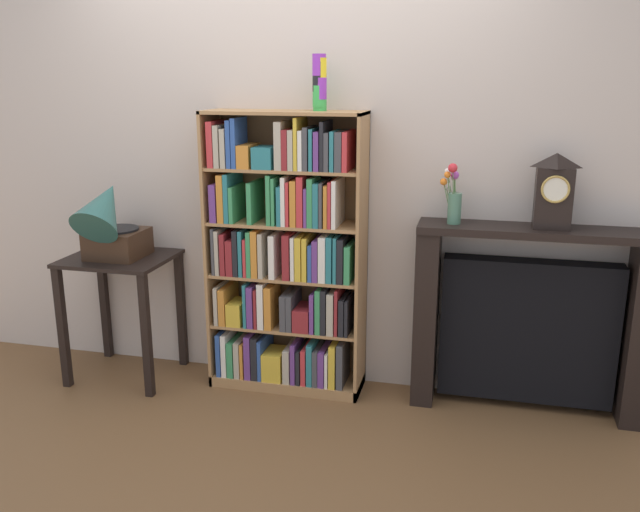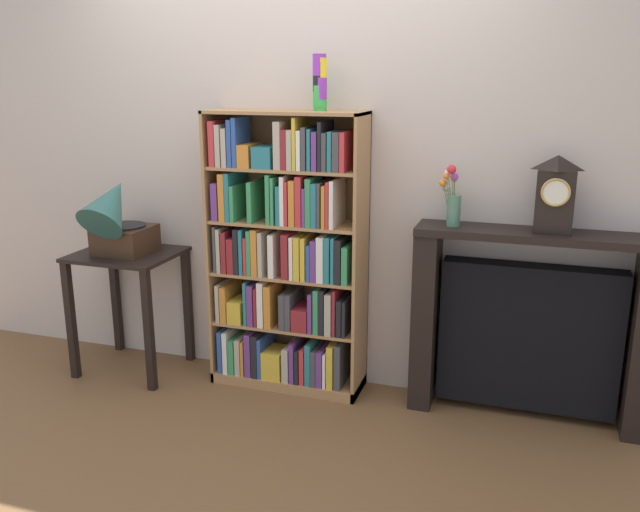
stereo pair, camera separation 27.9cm
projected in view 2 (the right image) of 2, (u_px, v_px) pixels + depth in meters
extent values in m
cube|color=brown|center=(280.00, 394.00, 3.81)|extent=(8.04, 6.40, 0.02)
cube|color=beige|center=(327.00, 160.00, 3.72)|extent=(5.04, 0.08, 2.60)
cube|color=#A87A4C|center=(218.00, 248.00, 3.86)|extent=(0.02, 0.29, 1.58)
cube|color=#A87A4C|center=(361.00, 260.00, 3.60)|extent=(0.02, 0.29, 1.58)
cube|color=brown|center=(296.00, 248.00, 3.86)|extent=(0.87, 0.01, 1.58)
cube|color=#A87A4C|center=(285.00, 112.00, 3.53)|extent=(0.87, 0.29, 0.02)
cube|color=#A87A4C|center=(289.00, 378.00, 3.93)|extent=(0.87, 0.29, 0.06)
cube|color=#2D519E|center=(228.00, 346.00, 3.99)|extent=(0.03, 0.25, 0.26)
cube|color=white|center=(232.00, 348.00, 3.97)|extent=(0.03, 0.22, 0.25)
cube|color=#388E56|center=(238.00, 352.00, 3.96)|extent=(0.04, 0.21, 0.21)
cube|color=#B2A893|center=(244.00, 352.00, 3.95)|extent=(0.03, 0.22, 0.22)
cube|color=orange|center=(250.00, 352.00, 3.96)|extent=(0.02, 0.25, 0.21)
cube|color=#663884|center=(255.00, 350.00, 3.93)|extent=(0.04, 0.23, 0.26)
cube|color=black|center=(261.00, 352.00, 3.91)|extent=(0.04, 0.21, 0.26)
cube|color=#2D519E|center=(267.00, 352.00, 3.92)|extent=(0.02, 0.25, 0.24)
cube|color=gold|center=(276.00, 362.00, 3.88)|extent=(0.11, 0.18, 0.16)
cube|color=#B2A893|center=(292.00, 359.00, 3.87)|extent=(0.04, 0.25, 0.20)
cube|color=#663884|center=(297.00, 358.00, 3.84)|extent=(0.03, 0.21, 0.24)
cube|color=black|center=(303.00, 361.00, 3.85)|extent=(0.02, 0.24, 0.20)
cube|color=#C63338|center=(308.00, 360.00, 3.84)|extent=(0.03, 0.24, 0.21)
cube|color=teal|center=(313.00, 360.00, 3.80)|extent=(0.03, 0.20, 0.25)
cube|color=#424247|center=(318.00, 363.00, 3.80)|extent=(0.03, 0.20, 0.21)
cube|color=#663884|center=(325.00, 363.00, 3.80)|extent=(0.03, 0.23, 0.21)
cube|color=white|center=(329.00, 366.00, 3.78)|extent=(0.02, 0.20, 0.20)
cube|color=gold|center=(336.00, 361.00, 3.79)|extent=(0.04, 0.25, 0.25)
cube|color=#424247|center=(342.00, 362.00, 3.76)|extent=(0.04, 0.23, 0.26)
cube|color=#A87A4C|center=(288.00, 324.00, 3.84)|extent=(0.84, 0.27, 0.02)
cube|color=#B2A893|center=(226.00, 298.00, 3.91)|extent=(0.02, 0.25, 0.22)
cube|color=orange|center=(231.00, 300.00, 3.90)|extent=(0.04, 0.24, 0.21)
cube|color=gold|center=(240.00, 310.00, 3.86)|extent=(0.08, 0.17, 0.13)
cube|color=teal|center=(252.00, 300.00, 3.84)|extent=(0.02, 0.21, 0.25)
cube|color=#663884|center=(256.00, 302.00, 3.83)|extent=(0.04, 0.20, 0.24)
cube|color=maroon|center=(261.00, 303.00, 3.82)|extent=(0.02, 0.20, 0.23)
cube|color=white|center=(267.00, 301.00, 3.81)|extent=(0.04, 0.22, 0.26)
cube|color=orange|center=(273.00, 303.00, 3.79)|extent=(0.04, 0.20, 0.25)
cube|color=#424247|center=(288.00, 308.00, 3.78)|extent=(0.03, 0.22, 0.21)
cube|color=#424247|center=(294.00, 308.00, 3.78)|extent=(0.03, 0.23, 0.21)
cube|color=maroon|center=(304.00, 317.00, 3.75)|extent=(0.09, 0.19, 0.13)
cube|color=#663884|center=(316.00, 309.00, 3.73)|extent=(0.02, 0.23, 0.23)
cube|color=#388E56|center=(322.00, 307.00, 3.72)|extent=(0.03, 0.24, 0.25)
cube|color=black|center=(326.00, 308.00, 3.70)|extent=(0.03, 0.20, 0.25)
cube|color=#B2A893|center=(333.00, 310.00, 3.69)|extent=(0.04, 0.21, 0.24)
cube|color=maroon|center=(339.00, 309.00, 3.69)|extent=(0.02, 0.22, 0.26)
cube|color=black|center=(344.00, 314.00, 3.68)|extent=(0.03, 0.22, 0.21)
cube|color=black|center=(348.00, 315.00, 3.67)|extent=(0.02, 0.20, 0.20)
cube|color=#A87A4C|center=(287.00, 274.00, 3.76)|extent=(0.84, 0.27, 0.02)
cube|color=#424247|center=(223.00, 246.00, 3.82)|extent=(0.02, 0.24, 0.26)
cube|color=#B2A893|center=(227.00, 247.00, 3.82)|extent=(0.02, 0.25, 0.25)
cube|color=maroon|center=(231.00, 250.00, 3.79)|extent=(0.03, 0.20, 0.24)
cube|color=maroon|center=(237.00, 253.00, 3.79)|extent=(0.04, 0.21, 0.20)
cube|color=black|center=(244.00, 248.00, 3.78)|extent=(0.03, 0.23, 0.26)
cube|color=teal|center=(248.00, 249.00, 3.77)|extent=(0.02, 0.21, 0.26)
cube|color=#C63338|center=(252.00, 253.00, 3.76)|extent=(0.02, 0.21, 0.21)
cube|color=#388E56|center=(256.00, 250.00, 3.75)|extent=(0.02, 0.22, 0.26)
cube|color=orange|center=(262.00, 249.00, 3.76)|extent=(0.03, 0.25, 0.26)
cube|color=#B2A893|center=(267.00, 251.00, 3.73)|extent=(0.02, 0.21, 0.25)
cube|color=white|center=(277.00, 253.00, 3.71)|extent=(0.03, 0.21, 0.24)
cube|color=maroon|center=(291.00, 253.00, 3.69)|extent=(0.04, 0.22, 0.25)
cube|color=white|center=(297.00, 255.00, 3.67)|extent=(0.02, 0.20, 0.24)
cube|color=gold|center=(302.00, 256.00, 3.66)|extent=(0.03, 0.20, 0.24)
cube|color=gold|center=(309.00, 256.00, 3.66)|extent=(0.03, 0.22, 0.24)
cube|color=#2D519E|center=(313.00, 260.00, 3.65)|extent=(0.02, 0.21, 0.20)
cube|color=#663884|center=(318.00, 258.00, 3.63)|extent=(0.03, 0.20, 0.23)
cube|color=white|center=(326.00, 256.00, 3.64)|extent=(0.04, 0.23, 0.25)
cube|color=teal|center=(332.00, 256.00, 3.62)|extent=(0.03, 0.23, 0.25)
cube|color=teal|center=(337.00, 258.00, 3.60)|extent=(0.02, 0.20, 0.25)
cube|color=black|center=(343.00, 258.00, 3.61)|extent=(0.03, 0.23, 0.24)
cube|color=#388E56|center=(350.00, 262.00, 3.60)|extent=(0.03, 0.24, 0.21)
cube|color=#A87A4C|center=(287.00, 223.00, 3.68)|extent=(0.84, 0.27, 0.02)
cube|color=#663884|center=(223.00, 199.00, 3.75)|extent=(0.04, 0.24, 0.21)
cube|color=orange|center=(229.00, 195.00, 3.72)|extent=(0.04, 0.21, 0.26)
cube|color=teal|center=(236.00, 195.00, 3.73)|extent=(0.03, 0.25, 0.27)
cube|color=#388E56|center=(239.00, 202.00, 3.71)|extent=(0.02, 0.21, 0.20)
cube|color=#388E56|center=(257.00, 200.00, 3.68)|extent=(0.03, 0.23, 0.22)
cube|color=#388E56|center=(274.00, 197.00, 3.64)|extent=(0.02, 0.21, 0.27)
cube|color=#388E56|center=(280.00, 198.00, 3.65)|extent=(0.02, 0.25, 0.25)
cube|color=teal|center=(285.00, 203.00, 3.64)|extent=(0.02, 0.25, 0.21)
cube|color=white|center=(289.00, 198.00, 3.63)|extent=(0.02, 0.24, 0.26)
cube|color=#C63338|center=(294.00, 201.00, 3.63)|extent=(0.02, 0.25, 0.24)
cube|color=orange|center=(298.00, 201.00, 3.60)|extent=(0.03, 0.22, 0.25)
cube|color=#C63338|center=(305.00, 199.00, 3.59)|extent=(0.03, 0.24, 0.27)
cube|color=#663884|center=(310.00, 205.00, 3.59)|extent=(0.02, 0.24, 0.21)
cube|color=#388E56|center=(314.00, 201.00, 3.57)|extent=(0.03, 0.21, 0.26)
cube|color=teal|center=(319.00, 203.00, 3.56)|extent=(0.03, 0.21, 0.24)
cube|color=#424247|center=(325.00, 203.00, 3.56)|extent=(0.02, 0.23, 0.24)
cube|color=orange|center=(329.00, 204.00, 3.56)|extent=(0.02, 0.24, 0.23)
cube|color=#C63338|center=(333.00, 202.00, 3.55)|extent=(0.02, 0.25, 0.25)
cube|color=white|center=(338.00, 202.00, 3.55)|extent=(0.02, 0.25, 0.25)
cube|color=#A87A4C|center=(286.00, 169.00, 3.61)|extent=(0.84, 0.27, 0.02)
cube|color=#C63338|center=(220.00, 143.00, 3.66)|extent=(0.03, 0.23, 0.24)
cube|color=#B2A893|center=(225.00, 145.00, 3.65)|extent=(0.03, 0.21, 0.23)
cube|color=#B2A893|center=(231.00, 147.00, 3.63)|extent=(0.03, 0.20, 0.21)
cube|color=#2D519E|center=(236.00, 143.00, 3.62)|extent=(0.02, 0.20, 0.25)
cube|color=#2D519E|center=(241.00, 142.00, 3.61)|extent=(0.03, 0.20, 0.26)
cube|color=orange|center=(250.00, 155.00, 3.61)|extent=(0.07, 0.21, 0.12)
cube|color=teal|center=(266.00, 157.00, 3.57)|extent=(0.11, 0.17, 0.12)
cube|color=#B2A893|center=(283.00, 144.00, 3.55)|extent=(0.04, 0.22, 0.25)
cube|color=maroon|center=(290.00, 148.00, 3.53)|extent=(0.03, 0.21, 0.21)
cube|color=#B2A893|center=(296.00, 149.00, 3.53)|extent=(0.03, 0.22, 0.21)
cube|color=gold|center=(301.00, 143.00, 3.52)|extent=(0.02, 0.23, 0.27)
cube|color=white|center=(305.00, 149.00, 3.52)|extent=(0.02, 0.22, 0.21)
cube|color=#424247|center=(310.00, 148.00, 3.51)|extent=(0.02, 0.24, 0.22)
cube|color=teal|center=(315.00, 149.00, 3.49)|extent=(0.02, 0.21, 0.21)
cube|color=#663884|center=(321.00, 150.00, 3.50)|extent=(0.03, 0.25, 0.20)
cube|color=black|center=(326.00, 145.00, 3.48)|extent=(0.02, 0.23, 0.25)
cube|color=#424247|center=(329.00, 151.00, 3.47)|extent=(0.02, 0.21, 0.20)
cube|color=teal|center=(334.00, 151.00, 3.45)|extent=(0.02, 0.19, 0.21)
cube|color=#424247|center=(342.00, 150.00, 3.46)|extent=(0.04, 0.24, 0.20)
cube|color=#C63338|center=(348.00, 151.00, 3.46)|extent=(0.03, 0.25, 0.20)
cylinder|color=green|center=(320.00, 100.00, 3.47)|extent=(0.07, 0.07, 0.11)
cylinder|color=green|center=(320.00, 96.00, 3.47)|extent=(0.07, 0.07, 0.11)
cylinder|color=black|center=(320.00, 92.00, 3.46)|extent=(0.07, 0.07, 0.11)
cylinder|color=purple|center=(320.00, 88.00, 3.45)|extent=(0.07, 0.07, 0.11)
cylinder|color=yellow|center=(320.00, 85.00, 3.45)|extent=(0.07, 0.07, 0.11)
cylinder|color=black|center=(320.00, 81.00, 3.45)|extent=(0.07, 0.07, 0.11)
cylinder|color=#28B2B7|center=(320.00, 77.00, 3.44)|extent=(0.07, 0.07, 0.11)
cylinder|color=black|center=(320.00, 73.00, 3.43)|extent=(0.07, 0.07, 0.11)
cylinder|color=yellow|center=(320.00, 69.00, 3.43)|extent=(0.07, 0.07, 0.11)
cylinder|color=purple|center=(319.00, 65.00, 3.42)|extent=(0.07, 0.07, 0.11)
cube|color=black|center=(127.00, 254.00, 3.94)|extent=(0.59, 0.51, 0.02)
cube|color=black|center=(71.00, 321.00, 3.92)|extent=(0.04, 0.04, 0.72)
cube|color=black|center=(149.00, 331.00, 3.76)|extent=(0.04, 0.04, 0.72)
cube|color=black|center=(116.00, 298.00, 4.32)|extent=(0.04, 0.04, 0.72)
cube|color=black|center=(188.00, 306.00, 4.17)|extent=(0.04, 0.04, 0.72)
cube|color=#382316|center=(125.00, 240.00, 3.92)|extent=(0.30, 0.29, 0.16)
cylinder|color=black|center=(124.00, 226.00, 3.90)|extent=(0.25, 0.25, 0.01)
cylinder|color=#2D605B|center=(120.00, 223.00, 3.85)|extent=(0.03, 0.03, 0.06)
cone|color=#2D605B|center=(110.00, 203.00, 3.75)|extent=(0.27, 0.41, 0.40)
cube|color=black|center=(537.00, 235.00, 3.29)|extent=(1.19, 0.27, 0.04)
cube|color=black|center=(425.00, 319.00, 3.58)|extent=(0.12, 0.24, 0.97)
cube|color=black|center=(528.00, 337.00, 3.47)|extent=(0.91, 0.13, 0.78)
cube|color=black|center=(554.00, 202.00, 3.22)|extent=(0.18, 0.12, 0.31)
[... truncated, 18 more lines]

